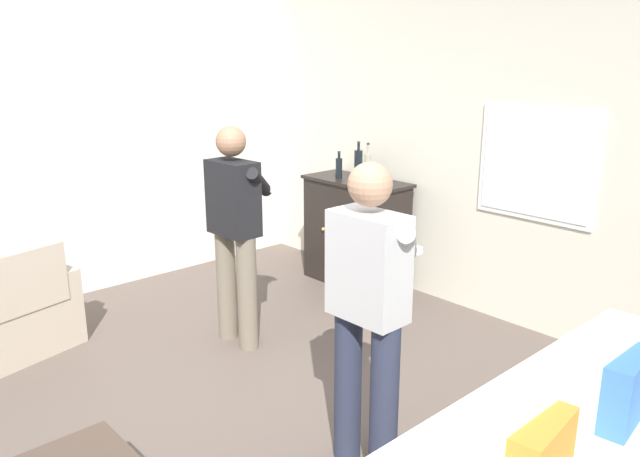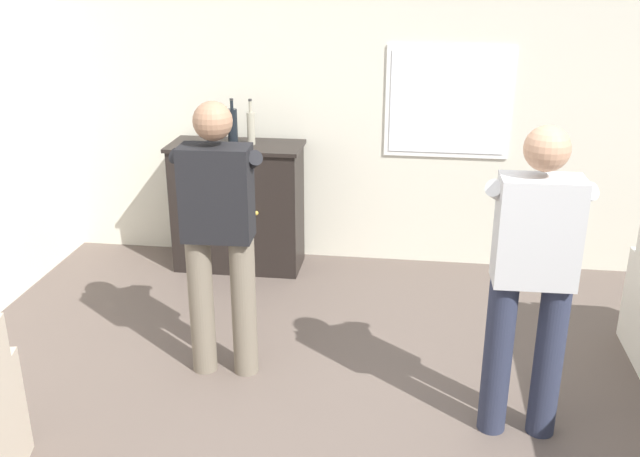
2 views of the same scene
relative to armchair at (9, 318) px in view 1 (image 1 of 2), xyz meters
The scene contains 10 objects.
ground 1.90m from the armchair, 20.54° to the left, with size 10.40×10.40×0.00m, color brown.
wall_back_with_window 3.92m from the armchair, 61.88° to the left, with size 5.20×0.15×2.80m.
wall_side_left 1.57m from the armchair, 143.77° to the left, with size 0.12×5.20×2.80m, color silver.
armchair is the anchor object (origin of this frame).
sideboard_cabinet 3.05m from the armchair, 77.01° to the left, with size 1.05×0.49×1.04m.
bottle_wine_green 3.07m from the armchair, 80.21° to the left, with size 0.06×0.06×0.25m.
bottle_liquor_amber 3.21m from the armchair, 77.82° to the left, with size 0.08×0.08×0.35m.
bottle_spirits_clear 3.21m from the armchair, 74.83° to the left, with size 0.06×0.06×0.36m.
person_standing_left 1.81m from the armchair, 54.53° to the left, with size 0.56×0.48×1.68m.
person_standing_right 2.95m from the armchair, 20.38° to the left, with size 0.56×0.48×1.68m.
Camera 1 is at (2.95, -1.83, 2.18)m, focal length 35.00 mm.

